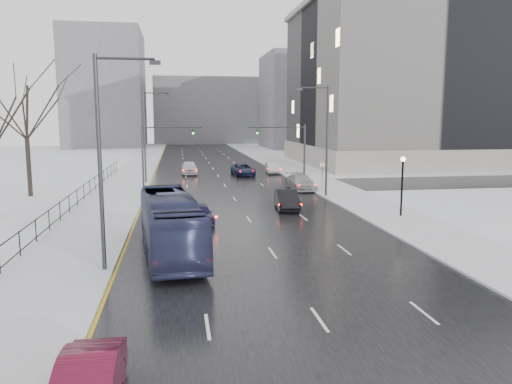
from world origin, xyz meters
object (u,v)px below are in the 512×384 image
lamppost_r_mid (402,177)px  tree_park_e (31,197)px  streetlight_l_near (105,153)px  sedan_center_near (200,213)px  sedan_right_distant (272,168)px  mast_signal_left (153,148)px  sedan_right_cross (243,170)px  streetlight_r_mid (325,135)px  sedan_right_near (287,200)px  no_uturn_sign (322,168)px  sedan_right_far (301,182)px  sedan_center_far (189,168)px  bus (170,224)px  streetlight_l_far (147,132)px  mast_signal_right (295,147)px

lamppost_r_mid → tree_park_e: bearing=154.4°
streetlight_l_near → sedan_center_near: 12.30m
streetlight_l_near → sedan_right_distant: streetlight_l_near is taller
mast_signal_left → sedan_right_cross: (10.44, 9.91, -3.35)m
lamppost_r_mid → streetlight_r_mid: bearing=105.8°
tree_park_e → sedan_right_near: tree_park_e is taller
no_uturn_sign → sedan_center_near: bearing=-132.6°
streetlight_r_mid → sedan_right_cross: size_ratio=1.93×
sedan_right_cross → sedan_right_far: bearing=-77.3°
mast_signal_left → sedan_right_distant: bearing=39.0°
sedan_center_near → mast_signal_left: bearing=96.7°
sedan_right_cross → sedan_center_near: bearing=-107.9°
sedan_center_near → sedan_right_cross: sedan_right_cross is taller
sedan_right_near → sedan_center_far: bearing=110.3°
no_uturn_sign → mast_signal_left: bearing=166.4°
lamppost_r_mid → sedan_center_far: bearing=115.6°
sedan_right_far → sedan_right_distant: (-0.00, 15.12, -0.03)m
mast_signal_left → no_uturn_sign: (16.53, -4.00, -1.81)m
bus → sedan_right_cross: (8.48, 35.07, -0.85)m
bus → sedan_center_near: bearing=69.6°
streetlight_l_near → streetlight_l_far: 32.00m
sedan_right_cross → tree_park_e: bearing=-151.3°
mast_signal_left → bus: 25.37m
no_uturn_sign → bus: 25.70m
sedan_center_near → sedan_right_near: size_ratio=0.83×
bus → sedan_right_far: (12.57, 21.81, -0.80)m
sedan_right_cross → sedan_right_far: sedan_right_far is taller
streetlight_l_near → no_uturn_sign: streetlight_l_near is taller
tree_park_e → sedan_center_far: 21.98m
streetlight_l_far → lamppost_r_mid: size_ratio=2.34×
lamppost_r_mid → no_uturn_sign: size_ratio=1.59×
tree_park_e → sedan_center_near: bearing=-43.0°
sedan_right_cross → streetlight_l_near: bearing=-111.0°
sedan_right_near → sedan_right_distant: (3.70, 25.36, -0.04)m
mast_signal_right → mast_signal_left: size_ratio=1.00×
sedan_right_cross → sedan_center_far: size_ratio=1.04×
streetlight_l_far → tree_park_e: bearing=-141.4°
streetlight_r_mid → sedan_right_distant: bearing=92.8°
mast_signal_right → sedan_right_far: size_ratio=1.23×
lamppost_r_mid → sedan_right_far: bearing=104.5°
tree_park_e → streetlight_r_mid: (26.37, -4.00, 5.62)m
tree_park_e → streetlight_l_far: (10.03, 8.00, 5.62)m
mast_signal_left → sedan_center_near: bearing=-77.7°
streetlight_r_mid → mast_signal_right: (-0.84, 8.00, -1.51)m
tree_park_e → no_uturn_sign: (27.40, 0.00, 2.30)m
lamppost_r_mid → bus: lamppost_r_mid is taller
tree_park_e → streetlight_l_near: streetlight_l_near is taller
sedan_center_near → bus: bearing=-109.9°
streetlight_l_far → lamppost_r_mid: 29.30m
no_uturn_sign → sedan_right_near: (-5.70, -9.61, -1.49)m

